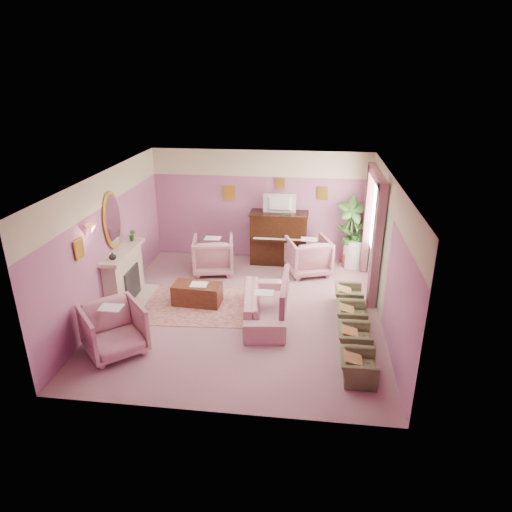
# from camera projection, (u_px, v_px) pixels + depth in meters

# --- Properties ---
(floor) EXTENTS (5.50, 6.00, 0.01)m
(floor) POSITION_uv_depth(u_px,v_px,m) (244.00, 311.00, 9.38)
(floor) COLOR gray
(floor) RESTS_ON ground
(ceiling) EXTENTS (5.50, 6.00, 0.01)m
(ceiling) POSITION_uv_depth(u_px,v_px,m) (242.00, 177.00, 8.32)
(ceiling) COLOR white
(ceiling) RESTS_ON wall_back
(wall_back) EXTENTS (5.50, 0.02, 2.80)m
(wall_back) POSITION_uv_depth(u_px,v_px,m) (261.00, 206.00, 11.61)
(wall_back) COLOR #7D4E77
(wall_back) RESTS_ON floor
(wall_front) EXTENTS (5.50, 0.02, 2.80)m
(wall_front) POSITION_uv_depth(u_px,v_px,m) (210.00, 329.00, 6.10)
(wall_front) COLOR #7D4E77
(wall_front) RESTS_ON floor
(wall_left) EXTENTS (0.02, 6.00, 2.80)m
(wall_left) POSITION_uv_depth(u_px,v_px,m) (108.00, 242.00, 9.16)
(wall_left) COLOR #7D4E77
(wall_left) RESTS_ON floor
(wall_right) EXTENTS (0.02, 6.00, 2.80)m
(wall_right) POSITION_uv_depth(u_px,v_px,m) (388.00, 255.00, 8.54)
(wall_right) COLOR #7D4E77
(wall_right) RESTS_ON floor
(picture_rail_band) EXTENTS (5.50, 0.01, 0.65)m
(picture_rail_band) POSITION_uv_depth(u_px,v_px,m) (261.00, 163.00, 11.19)
(picture_rail_band) COLOR beige
(picture_rail_band) RESTS_ON wall_back
(stripe_panel) EXTENTS (0.01, 3.00, 2.15)m
(stripe_panel) POSITION_uv_depth(u_px,v_px,m) (377.00, 246.00, 9.86)
(stripe_panel) COLOR #ABB794
(stripe_panel) RESTS_ON wall_right
(fireplace_surround) EXTENTS (0.30, 1.40, 1.10)m
(fireplace_surround) POSITION_uv_depth(u_px,v_px,m) (124.00, 277.00, 9.65)
(fireplace_surround) COLOR beige
(fireplace_surround) RESTS_ON floor
(fireplace_inset) EXTENTS (0.18, 0.72, 0.68)m
(fireplace_inset) POSITION_uv_depth(u_px,v_px,m) (130.00, 283.00, 9.70)
(fireplace_inset) COLOR black
(fireplace_inset) RESTS_ON floor
(fire_ember) EXTENTS (0.06, 0.54, 0.10)m
(fire_ember) POSITION_uv_depth(u_px,v_px,m) (132.00, 291.00, 9.76)
(fire_ember) COLOR #F7582D
(fire_ember) RESTS_ON floor
(mantel_shelf) EXTENTS (0.40, 1.55, 0.07)m
(mantel_shelf) POSITION_uv_depth(u_px,v_px,m) (123.00, 252.00, 9.43)
(mantel_shelf) COLOR beige
(mantel_shelf) RESTS_ON fireplace_surround
(hearth) EXTENTS (0.55, 1.50, 0.02)m
(hearth) POSITION_uv_depth(u_px,v_px,m) (136.00, 300.00, 9.83)
(hearth) COLOR beige
(hearth) RESTS_ON floor
(mirror_frame) EXTENTS (0.04, 0.72, 1.20)m
(mirror_frame) POSITION_uv_depth(u_px,v_px,m) (112.00, 220.00, 9.19)
(mirror_frame) COLOR gold
(mirror_frame) RESTS_ON wall_left
(mirror_glass) EXTENTS (0.01, 0.60, 1.06)m
(mirror_glass) POSITION_uv_depth(u_px,v_px,m) (113.00, 220.00, 9.19)
(mirror_glass) COLOR white
(mirror_glass) RESTS_ON wall_left
(sconce_shade) EXTENTS (0.20, 0.20, 0.16)m
(sconce_shade) POSITION_uv_depth(u_px,v_px,m) (91.00, 229.00, 8.15)
(sconce_shade) COLOR #EC7860
(sconce_shade) RESTS_ON wall_left
(piano) EXTENTS (1.40, 0.60, 1.30)m
(piano) POSITION_uv_depth(u_px,v_px,m) (279.00, 238.00, 11.54)
(piano) COLOR black
(piano) RESTS_ON floor
(piano_keyshelf) EXTENTS (1.30, 0.12, 0.06)m
(piano_keyshelf) POSITION_uv_depth(u_px,v_px,m) (278.00, 241.00, 11.19)
(piano_keyshelf) COLOR black
(piano_keyshelf) RESTS_ON piano
(piano_keys) EXTENTS (1.20, 0.08, 0.02)m
(piano_keys) POSITION_uv_depth(u_px,v_px,m) (278.00, 239.00, 11.18)
(piano_keys) COLOR white
(piano_keys) RESTS_ON piano
(piano_top) EXTENTS (1.45, 0.65, 0.04)m
(piano_top) POSITION_uv_depth(u_px,v_px,m) (279.00, 213.00, 11.29)
(piano_top) COLOR black
(piano_top) RESTS_ON piano
(television) EXTENTS (0.80, 0.12, 0.48)m
(television) POSITION_uv_depth(u_px,v_px,m) (279.00, 203.00, 11.14)
(television) COLOR black
(television) RESTS_ON piano
(print_back_left) EXTENTS (0.30, 0.03, 0.38)m
(print_back_left) POSITION_uv_depth(u_px,v_px,m) (229.00, 193.00, 11.54)
(print_back_left) COLOR gold
(print_back_left) RESTS_ON wall_back
(print_back_right) EXTENTS (0.26, 0.03, 0.34)m
(print_back_right) POSITION_uv_depth(u_px,v_px,m) (323.00, 193.00, 11.25)
(print_back_right) COLOR gold
(print_back_right) RESTS_ON wall_back
(print_back_mid) EXTENTS (0.22, 0.03, 0.26)m
(print_back_mid) POSITION_uv_depth(u_px,v_px,m) (281.00, 183.00, 11.29)
(print_back_mid) COLOR gold
(print_back_mid) RESTS_ON wall_back
(print_left_wall) EXTENTS (0.03, 0.28, 0.36)m
(print_left_wall) POSITION_uv_depth(u_px,v_px,m) (79.00, 249.00, 7.94)
(print_left_wall) COLOR gold
(print_left_wall) RESTS_ON wall_left
(window_blind) EXTENTS (0.03, 1.40, 1.80)m
(window_blind) POSITION_uv_depth(u_px,v_px,m) (377.00, 215.00, 9.86)
(window_blind) COLOR beige
(window_blind) RESTS_ON wall_right
(curtain_left) EXTENTS (0.16, 0.34, 2.60)m
(curtain_left) POSITION_uv_depth(u_px,v_px,m) (377.00, 247.00, 9.17)
(curtain_left) COLOR #8D4E60
(curtain_left) RESTS_ON floor
(curtain_right) EXTENTS (0.16, 0.34, 2.60)m
(curtain_right) POSITION_uv_depth(u_px,v_px,m) (367.00, 220.00, 10.86)
(curtain_right) COLOR #8D4E60
(curtain_right) RESTS_ON floor
(pelmet) EXTENTS (0.16, 2.20, 0.16)m
(pelmet) POSITION_uv_depth(u_px,v_px,m) (377.00, 175.00, 9.54)
(pelmet) COLOR #8D4E60
(pelmet) RESTS_ON wall_right
(mantel_plant) EXTENTS (0.16, 0.16, 0.28)m
(mantel_plant) POSITION_uv_depth(u_px,v_px,m) (132.00, 235.00, 9.87)
(mantel_plant) COLOR #2B5F21
(mantel_plant) RESTS_ON mantel_shelf
(mantel_vase) EXTENTS (0.16, 0.16, 0.16)m
(mantel_vase) POSITION_uv_depth(u_px,v_px,m) (112.00, 256.00, 8.93)
(mantel_vase) COLOR beige
(mantel_vase) RESTS_ON mantel_shelf
(area_rug) EXTENTS (2.61, 1.96, 0.01)m
(area_rug) POSITION_uv_depth(u_px,v_px,m) (203.00, 305.00, 9.63)
(area_rug) COLOR #A6675F
(area_rug) RESTS_ON floor
(coffee_table) EXTENTS (1.03, 0.56, 0.45)m
(coffee_table) POSITION_uv_depth(u_px,v_px,m) (197.00, 294.00, 9.62)
(coffee_table) COLOR #4E2715
(coffee_table) RESTS_ON floor
(table_paper) EXTENTS (0.35, 0.28, 0.01)m
(table_paper) POSITION_uv_depth(u_px,v_px,m) (199.00, 284.00, 9.52)
(table_paper) COLOR white
(table_paper) RESTS_ON coffee_table
(sofa) EXTENTS (0.66, 1.99, 0.81)m
(sofa) POSITION_uv_depth(u_px,v_px,m) (264.00, 300.00, 8.97)
(sofa) COLOR #C1868F
(sofa) RESTS_ON floor
(sofa_throw) EXTENTS (0.10, 1.51, 0.55)m
(sofa_throw) POSITION_uv_depth(u_px,v_px,m) (284.00, 293.00, 8.85)
(sofa_throw) COLOR #8D4E60
(sofa_throw) RESTS_ON sofa
(floral_armchair_left) EXTENTS (0.95, 0.95, 0.99)m
(floral_armchair_left) POSITION_uv_depth(u_px,v_px,m) (213.00, 253.00, 11.04)
(floral_armchair_left) COLOR #C1868F
(floral_armchair_left) RESTS_ON floor
(floral_armchair_right) EXTENTS (0.95, 0.95, 0.99)m
(floral_armchair_right) POSITION_uv_depth(u_px,v_px,m) (308.00, 254.00, 10.98)
(floral_armchair_right) COLOR #C1868F
(floral_armchair_right) RESTS_ON floor
(floral_armchair_front) EXTENTS (0.95, 0.95, 0.99)m
(floral_armchair_front) POSITION_uv_depth(u_px,v_px,m) (114.00, 327.00, 7.87)
(floral_armchair_front) COLOR #C1868F
(floral_armchair_front) RESTS_ON floor
(olive_chair_a) EXTENTS (0.47, 0.67, 0.58)m
(olive_chair_a) POSITION_uv_depth(u_px,v_px,m) (358.00, 363.00, 7.23)
(olive_chair_a) COLOR brown
(olive_chair_a) RESTS_ON floor
(olive_chair_b) EXTENTS (0.47, 0.67, 0.58)m
(olive_chair_b) POSITION_uv_depth(u_px,v_px,m) (354.00, 336.00, 7.99)
(olive_chair_b) COLOR brown
(olive_chair_b) RESTS_ON floor
(olive_chair_c) EXTENTS (0.47, 0.67, 0.58)m
(olive_chair_c) POSITION_uv_depth(u_px,v_px,m) (351.00, 313.00, 8.74)
(olive_chair_c) COLOR brown
(olive_chair_c) RESTS_ON floor
(olive_chair_d) EXTENTS (0.47, 0.67, 0.58)m
(olive_chair_d) POSITION_uv_depth(u_px,v_px,m) (348.00, 293.00, 9.49)
(olive_chair_d) COLOR brown
(olive_chair_d) RESTS_ON floor
(side_table) EXTENTS (0.52, 0.52, 0.70)m
(side_table) POSITION_uv_depth(u_px,v_px,m) (354.00, 253.00, 11.40)
(side_table) COLOR white
(side_table) RESTS_ON floor
(side_plant_big) EXTENTS (0.30, 0.30, 0.34)m
(side_plant_big) POSITION_uv_depth(u_px,v_px,m) (355.00, 234.00, 11.21)
(side_plant_big) COLOR #2B5F21
(side_plant_big) RESTS_ON side_table
(side_plant_small) EXTENTS (0.16, 0.16, 0.28)m
(side_plant_small) POSITION_uv_depth(u_px,v_px,m) (361.00, 237.00, 11.11)
(side_plant_small) COLOR #2B5F21
(side_plant_small) RESTS_ON side_table
(palm_pot) EXTENTS (0.34, 0.34, 0.34)m
(palm_pot) POSITION_uv_depth(u_px,v_px,m) (348.00, 260.00, 11.48)
(palm_pot) COLOR #A94B3F
(palm_pot) RESTS_ON floor
(palm_plant) EXTENTS (0.76, 0.76, 1.44)m
(palm_plant) POSITION_uv_depth(u_px,v_px,m) (351.00, 226.00, 11.14)
(palm_plant) COLOR #2B5F21
(palm_plant) RESTS_ON palm_pot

